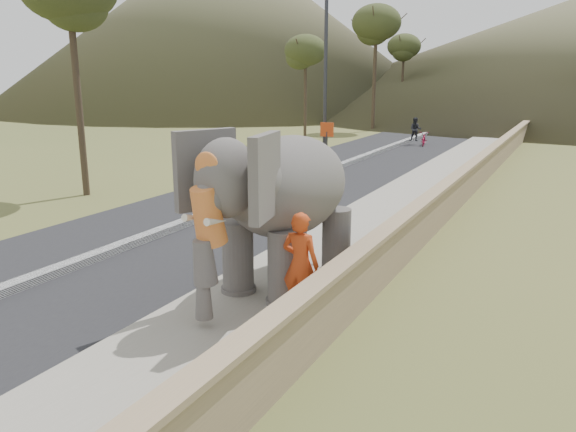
{
  "coord_description": "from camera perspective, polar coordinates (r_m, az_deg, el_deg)",
  "views": [
    {
      "loc": [
        5.11,
        -9.61,
        4.41
      ],
      "look_at": [
        0.2,
        -0.14,
        1.7
      ],
      "focal_mm": 35.0,
      "sensor_mm": 36.0,
      "label": 1
    }
  ],
  "objects": [
    {
      "name": "hill_left",
      "position": [
        77.95,
        -6.62,
        19.02
      ],
      "size": [
        60.0,
        60.0,
        22.0
      ],
      "primitive_type": "cone",
      "color": "brown",
      "rests_on": "ground"
    },
    {
      "name": "parapet",
      "position": [
        20.28,
        17.11,
        2.65
      ],
      "size": [
        0.3,
        120.0,
        1.1
      ],
      "primitive_type": "cube",
      "color": "tan",
      "rests_on": "ground"
    },
    {
      "name": "signboard",
      "position": [
        24.28,
        3.96,
        7.68
      ],
      "size": [
        0.6,
        0.08,
        2.4
      ],
      "color": "#2D2D33",
      "rests_on": "ground"
    },
    {
      "name": "lamppost",
      "position": [
        25.02,
        4.52,
        15.28
      ],
      "size": [
        1.76,
        0.36,
        8.0
      ],
      "color": "#2D2C31",
      "rests_on": "ground"
    },
    {
      "name": "ground",
      "position": [
        11.74,
        -0.56,
        -7.8
      ],
      "size": [
        160.0,
        160.0,
        0.0
      ],
      "primitive_type": "plane",
      "color": "olive",
      "rests_on": "ground"
    },
    {
      "name": "road",
      "position": [
        22.49,
        0.14,
        2.99
      ],
      "size": [
        7.0,
        120.0,
        0.03
      ],
      "primitive_type": "cube",
      "color": "black",
      "rests_on": "ground"
    },
    {
      "name": "trees",
      "position": [
        39.71,
        23.01,
        12.64
      ],
      "size": [
        47.81,
        43.27,
        9.82
      ],
      "color": "#473828",
      "rests_on": "ground"
    },
    {
      "name": "motorcyclist",
      "position": [
        36.63,
        13.33,
        8.02
      ],
      "size": [
        1.46,
        1.82,
        1.75
      ],
      "color": "maroon",
      "rests_on": "ground"
    },
    {
      "name": "walkway",
      "position": [
        20.72,
        12.53,
        1.84
      ],
      "size": [
        3.0,
        120.0,
        0.15
      ],
      "primitive_type": "cube",
      "color": "#9E9687",
      "rests_on": "ground"
    },
    {
      "name": "elephant_and_man",
      "position": [
        11.43,
        0.14,
        0.83
      ],
      "size": [
        2.73,
        4.69,
        3.24
      ],
      "color": "#655F5C",
      "rests_on": "ground"
    },
    {
      "name": "median",
      "position": [
        22.48,
        0.14,
        3.23
      ],
      "size": [
        0.35,
        120.0,
        0.22
      ],
      "primitive_type": "cube",
      "color": "black",
      "rests_on": "ground"
    }
  ]
}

